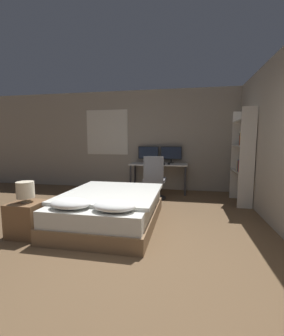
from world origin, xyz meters
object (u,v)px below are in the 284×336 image
Objects in this scene: keyboard at (158,164)px; computer_mouse at (169,164)px; monitor_left at (148,153)px; bedside_lamp at (25,190)px; desk at (159,167)px; nightstand at (27,219)px; office_chair at (154,182)px; monitor_right at (171,154)px; bookshelf at (243,154)px; bed at (110,208)px.

keyboard is 0.28m from computer_mouse.
monitor_left is 0.58m from keyboard.
desk is (1.50, 3.08, -0.00)m from bedside_lamp.
nightstand is 0.49× the size of office_chair.
nightstand is at bearing -122.92° from office_chair.
nightstand is 1.66× the size of bedside_lamp.
monitor_right reaches higher than keyboard.
bedside_lamp is 0.78× the size of keyboard.
nightstand is 4.15m from bookshelf.
computer_mouse reaches higher than keyboard.
monitor_right reaches higher than bed.
monitor_right is 0.58m from keyboard.
keyboard is 0.37× the size of office_chair.
monitor_right reaches higher than desk.
monitor_left is 0.28× the size of bookshelf.
computer_mouse is at bearing -35.75° from monitor_left.
monitor_right is (1.81, 3.29, 0.34)m from bedside_lamp.
office_chair is at bearing 57.08° from nightstand.
bed is 1.33× the size of desk.
bedside_lamp is (-1.01, -0.67, 0.40)m from bed.
office_chair reaches higher than keyboard.
bed is 1.73m from office_chair.
desk is 0.51m from monitor_left.
bedside_lamp is at bearing -118.86° from monitor_right.
bookshelf is at bearing -20.20° from computer_mouse.
office_chair is at bearing -90.55° from keyboard.
nightstand is at bearing -110.00° from monitor_left.
nightstand is at bearing -117.69° from keyboard.
monitor_left is (1.20, 3.29, 0.34)m from bedside_lamp.
bedside_lamp reaches higher than keyboard.
nightstand is 3.28m from keyboard.
desk is 2.68× the size of monitor_right.
nightstand is at bearing -121.85° from computer_mouse.
bed reaches higher than nightstand.
nightstand is 3.42m from computer_mouse.
bedside_lamp is 3.24m from keyboard.
computer_mouse reaches higher than bed.
bed is 2.39m from computer_mouse.
bookshelf reaches higher than keyboard.
computer_mouse is 0.04× the size of bookshelf.
nightstand is 6.94× the size of computer_mouse.
computer_mouse is at bearing 70.60° from bed.
nightstand is 0.24× the size of bookshelf.
monitor_left is at bearing 70.00° from bedside_lamp.
nightstand is 1.30× the size of keyboard.
bookshelf reaches higher than computer_mouse.
office_chair reaches higher than bed.
office_chair is at bearing -90.40° from desk.
monitor_left is 1.48× the size of keyboard.
monitor_right is 7.89× the size of computer_mouse.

